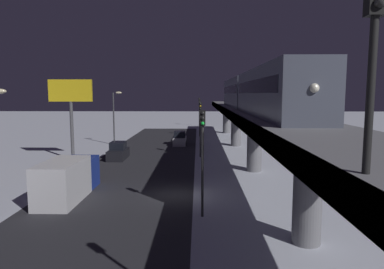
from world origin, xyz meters
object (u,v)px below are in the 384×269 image
traffic_light_distant (199,108)px  traffic_light_far (200,112)px  traffic_light_near (203,148)px  rail_signal (374,36)px  traffic_light_mid (200,121)px  box_truck (68,179)px  subway_train (252,92)px  commercial_billboard (71,99)px  sedan_silver (180,139)px  sedan_black (118,152)px

traffic_light_distant → traffic_light_far: bearing=90.0°
traffic_light_near → rail_signal: bearing=103.3°
traffic_light_far → traffic_light_mid: bearing=90.0°
box_truck → traffic_light_near: size_ratio=1.16×
rail_signal → traffic_light_mid: rail_signal is taller
subway_train → traffic_light_mid: bearing=-46.1°
box_truck → rail_signal: bearing=126.6°
subway_train → commercial_billboard: subway_train is taller
rail_signal → traffic_light_distant: rail_signal is taller
traffic_light_distant → traffic_light_mid: bearing=90.0°
rail_signal → traffic_light_distant: size_ratio=0.62×
subway_train → sedan_silver: 18.41m
sedan_silver → subway_train: bearing=-62.2°
subway_train → rail_signal: size_ratio=9.22×
rail_signal → box_truck: (12.64, -17.03, -7.13)m
sedan_black → box_truck: 14.67m
traffic_light_distant → commercial_billboard: size_ratio=0.72×
rail_signal → box_truck: bearing=-53.4°
traffic_light_mid → commercial_billboard: commercial_billboard is taller
traffic_light_near → box_truck: bearing=-21.6°
sedan_silver → box_truck: size_ratio=0.56×
traffic_light_mid → subway_train: bearing=133.9°
traffic_light_mid → traffic_light_far: 19.65m
sedan_black → traffic_light_near: (-9.30, 18.41, 3.40)m
rail_signal → traffic_light_mid: bearing=-84.6°
box_truck → traffic_light_distant: size_ratio=1.16×
subway_train → traffic_light_near: subway_train is taller
sedan_black → commercial_billboard: bearing=5.4°
subway_train → box_truck: 19.06m
rail_signal → sedan_black: (12.44, -31.69, -7.68)m
sedan_silver → traffic_light_far: traffic_light_far is taller
rail_signal → traffic_light_distant: bearing=-87.5°
sedan_silver → traffic_light_distant: bearing=84.4°
traffic_light_near → commercial_billboard: commercial_billboard is taller
traffic_light_mid → traffic_light_distant: 39.29m
subway_train → traffic_light_mid: (5.09, -5.30, -3.34)m
rail_signal → traffic_light_far: 52.84m
traffic_light_far → box_truck: bearing=75.0°
sedan_black → traffic_light_mid: bearing=-172.4°
sedan_silver → commercial_billboard: size_ratio=0.47×
box_truck → traffic_light_far: (-9.50, -35.54, 2.85)m
subway_train → commercial_billboard: 19.74m
subway_train → commercial_billboard: bearing=-10.5°
rail_signal → traffic_light_far: (3.14, -52.57, -4.28)m
sedan_black → rail_signal: bearing=111.4°
subway_train → sedan_silver: bearing=-62.2°
box_truck → commercial_billboard: bearing=-71.3°
sedan_silver → sedan_black: same height
sedan_black → traffic_light_far: 23.11m
commercial_billboard → sedan_black: bearing=-174.6°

